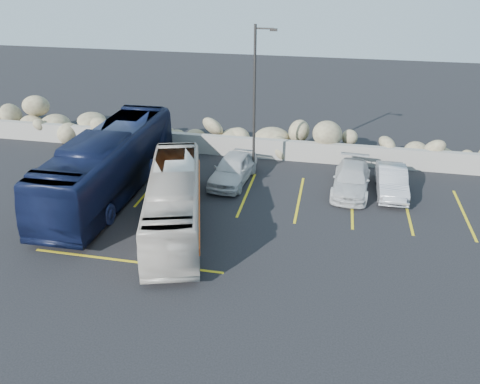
% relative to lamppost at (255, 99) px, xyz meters
% --- Properties ---
extents(ground, '(90.00, 90.00, 0.00)m').
position_rel_lamppost_xyz_m(ground, '(-2.56, -9.50, -4.30)').
color(ground, black).
rests_on(ground, ground).
extents(seawall, '(60.00, 0.40, 1.20)m').
position_rel_lamppost_xyz_m(seawall, '(-2.56, 2.50, -3.70)').
color(seawall, gray).
rests_on(seawall, ground).
extents(riprap_pile, '(54.00, 2.80, 2.60)m').
position_rel_lamppost_xyz_m(riprap_pile, '(-2.56, 3.70, -3.00)').
color(riprap_pile, '#857457').
rests_on(riprap_pile, ground).
extents(parking_lines, '(18.16, 9.36, 0.01)m').
position_rel_lamppost_xyz_m(parking_lines, '(2.09, -3.93, -4.29)').
color(parking_lines, gold).
rests_on(parking_lines, ground).
extents(lamppost, '(1.14, 0.18, 8.00)m').
position_rel_lamppost_xyz_m(lamppost, '(0.00, 0.00, 0.00)').
color(lamppost, '#2D2A28').
rests_on(lamppost, ground).
extents(vintage_bus, '(4.63, 9.46, 2.57)m').
position_rel_lamppost_xyz_m(vintage_bus, '(-2.51, -6.24, -3.01)').
color(vintage_bus, beige).
rests_on(vintage_bus, ground).
extents(tour_coach, '(2.92, 11.75, 3.26)m').
position_rel_lamppost_xyz_m(tour_coach, '(-6.78, -3.65, -2.67)').
color(tour_coach, '#101736').
rests_on(tour_coach, ground).
extents(car_a, '(2.21, 4.56, 1.50)m').
position_rel_lamppost_xyz_m(car_a, '(-0.97, -1.13, -3.55)').
color(car_a, silver).
rests_on(car_a, ground).
extents(car_b, '(1.42, 4.04, 1.33)m').
position_rel_lamppost_xyz_m(car_b, '(7.27, -0.87, -3.63)').
color(car_b, '#B2B2B7').
rests_on(car_b, ground).
extents(car_c, '(2.15, 4.59, 1.30)m').
position_rel_lamppost_xyz_m(car_c, '(5.26, -1.03, -3.65)').
color(car_c, silver).
rests_on(car_c, ground).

